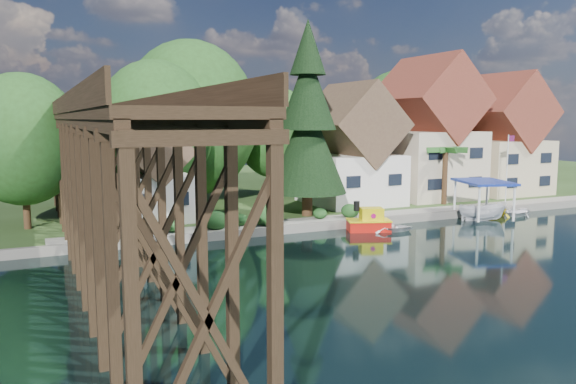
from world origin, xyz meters
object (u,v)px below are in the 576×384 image
house_left (351,153)px  boat_yellow (498,209)px  shed (156,177)px  flagpole (508,162)px  boat_white_a (389,226)px  boat_white_b (519,210)px  house_right (499,142)px  conifer (308,123)px  house_center (427,137)px  boat_canopy (483,204)px  trestle_bridge (100,170)px  palm_tree (446,151)px  tugboat (369,222)px

house_left → boat_yellow: house_left is taller
shed → flagpole: size_ratio=1.24×
house_left → boat_yellow: bearing=-44.0°
boat_white_a → boat_white_b: 14.38m
house_right → conifer: size_ratio=0.81×
house_center → boat_canopy: house_center is taller
trestle_bridge → palm_tree: bearing=12.4°
trestle_bridge → flagpole: size_ratio=6.99×
trestle_bridge → palm_tree: trestle_bridge is taller
house_left → boat_canopy: 12.44m
conifer → tugboat: size_ratio=4.33×
boat_canopy → boat_white_b: boat_canopy is taller
house_left → flagpole: 14.12m
house_right → flagpole: (-5.57, -6.66, -1.40)m
house_center → conifer: 16.43m
boat_canopy → tugboat: bearing=178.6°
house_right → shed: bearing=-177.6°
boat_yellow → palm_tree: bearing=11.2°
conifer → boat_yellow: size_ratio=6.32×
conifer → flagpole: (19.03, -2.26, -3.52)m
boat_yellow → flagpole: bearing=-64.4°
boat_white_a → boat_white_b: size_ratio=0.98×
trestle_bridge → flagpole: (35.43, 4.17, -0.98)m
trestle_bridge → house_right: size_ratio=3.55×
boat_white_b → boat_canopy: bearing=77.3°
flagpole → trestle_bridge: bearing=-173.3°
house_left → tugboat: house_left is taller
trestle_bridge → boat_white_b: (34.57, 1.83, -4.99)m
palm_tree → boat_canopy: palm_tree is taller
tugboat → boat_canopy: 10.71m
flagpole → boat_white_b: 4.72m
boat_white_b → palm_tree: bearing=17.9°
palm_tree → flagpole: (5.00, -2.50, -0.93)m
shed → boat_yellow: (27.22, -7.40, -3.19)m
boat_white_a → boat_yellow: size_ratio=1.40×
house_left → boat_white_a: bearing=-105.1°
trestle_bridge → house_left: size_ratio=4.01×
boat_canopy → boat_yellow: 2.91m
house_left → shed: bearing=-175.2°
trestle_bridge → house_left: house_left is taller
shed → conifer: 12.44m
house_left → flagpole: size_ratio=1.74×
house_left → house_right: (18.00, 0.00, 0.64)m
boat_white_b → tugboat: bearing=69.6°
house_right → boat_white_a: 23.78m
boat_white_a → house_left: bearing=10.4°
trestle_bridge → boat_white_b: bearing=3.0°
house_right → flagpole: house_right is taller
house_left → tugboat: size_ratio=3.11×
house_center → boat_yellow: size_ratio=5.72×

